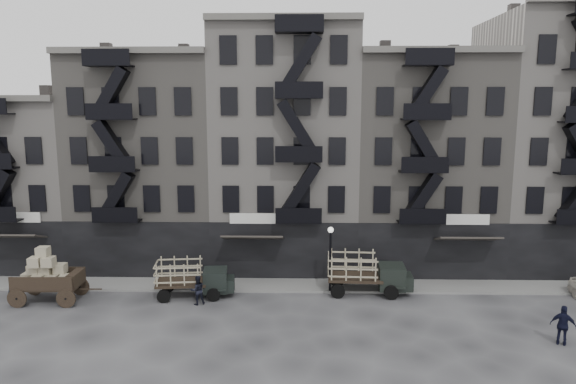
{
  "coord_description": "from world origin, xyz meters",
  "views": [
    {
      "loc": [
        1.05,
        -28.47,
        11.69
      ],
      "look_at": [
        0.31,
        4.0,
        6.25
      ],
      "focal_mm": 32.0,
      "sensor_mm": 36.0,
      "label": 1
    }
  ],
  "objects_px": {
    "pedestrian_west": "(13,293)",
    "policeman": "(563,325)",
    "wagon": "(46,270)",
    "pedestrian_mid": "(197,290)",
    "stake_truck_west": "(193,276)",
    "stake_truck_east": "(367,270)"
  },
  "relations": [
    {
      "from": "stake_truck_west",
      "to": "stake_truck_east",
      "type": "relative_size",
      "value": 0.92
    },
    {
      "from": "pedestrian_mid",
      "to": "policeman",
      "type": "relative_size",
      "value": 0.88
    },
    {
      "from": "pedestrian_west",
      "to": "wagon",
      "type": "bearing_deg",
      "value": -13.19
    },
    {
      "from": "wagon",
      "to": "stake_truck_west",
      "type": "bearing_deg",
      "value": 5.34
    },
    {
      "from": "policeman",
      "to": "pedestrian_west",
      "type": "bearing_deg",
      "value": 20.21
    },
    {
      "from": "stake_truck_east",
      "to": "pedestrian_west",
      "type": "xyz_separation_m",
      "value": [
        -21.19,
        -2.49,
        -0.71
      ]
    },
    {
      "from": "wagon",
      "to": "stake_truck_east",
      "type": "distance_m",
      "value": 19.57
    },
    {
      "from": "stake_truck_east",
      "to": "pedestrian_mid",
      "type": "height_order",
      "value": "stake_truck_east"
    },
    {
      "from": "policeman",
      "to": "wagon",
      "type": "bearing_deg",
      "value": 18.34
    },
    {
      "from": "wagon",
      "to": "pedestrian_mid",
      "type": "distance_m",
      "value": 9.24
    },
    {
      "from": "stake_truck_west",
      "to": "pedestrian_mid",
      "type": "relative_size",
      "value": 2.76
    },
    {
      "from": "wagon",
      "to": "pedestrian_west",
      "type": "distance_m",
      "value": 2.18
    },
    {
      "from": "pedestrian_west",
      "to": "policeman",
      "type": "xyz_separation_m",
      "value": [
        29.99,
        -4.41,
        0.22
      ]
    },
    {
      "from": "policeman",
      "to": "stake_truck_east",
      "type": "bearing_deg",
      "value": -9.57
    },
    {
      "from": "wagon",
      "to": "stake_truck_west",
      "type": "relative_size",
      "value": 0.83
    },
    {
      "from": "stake_truck_east",
      "to": "policeman",
      "type": "distance_m",
      "value": 11.19
    },
    {
      "from": "stake_truck_west",
      "to": "stake_truck_east",
      "type": "height_order",
      "value": "stake_truck_east"
    },
    {
      "from": "wagon",
      "to": "policeman",
      "type": "bearing_deg",
      "value": -11.23
    },
    {
      "from": "pedestrian_mid",
      "to": "policeman",
      "type": "height_order",
      "value": "policeman"
    },
    {
      "from": "stake_truck_west",
      "to": "pedestrian_west",
      "type": "distance_m",
      "value": 10.5
    },
    {
      "from": "stake_truck_west",
      "to": "pedestrian_mid",
      "type": "bearing_deg",
      "value": -72.62
    },
    {
      "from": "pedestrian_west",
      "to": "stake_truck_east",
      "type": "bearing_deg",
      "value": -28.7
    }
  ]
}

